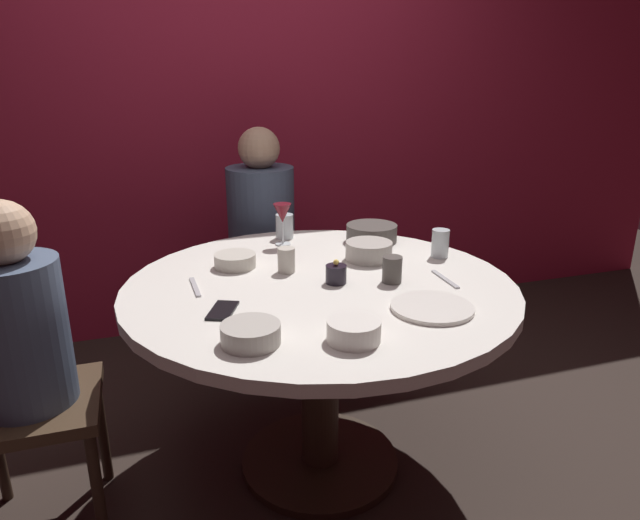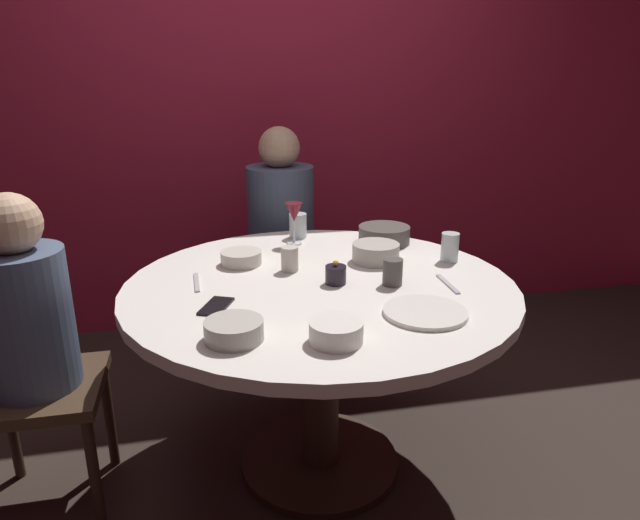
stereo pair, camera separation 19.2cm
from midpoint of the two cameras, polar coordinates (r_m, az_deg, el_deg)
name	(u,v)px [view 1 (the left image)]	position (r m, az deg, el deg)	size (l,w,h in m)	color
ground_plane	(320,463)	(2.32, -2.51, -19.99)	(8.00, 8.00, 0.00)	#2D231E
back_wall	(237,100)	(3.26, -10.16, 15.71)	(6.00, 0.10, 2.60)	maroon
dining_table	(320,322)	(2.00, -2.76, -6.40)	(1.35, 1.35, 0.76)	silver
seated_diner_left	(20,337)	(1.97, -30.71, -6.83)	(0.40, 0.40, 1.11)	#3F2D1E
seated_diner_back	(261,222)	(2.82, -7.92, 3.86)	(0.40, 0.40, 1.20)	#3F2D1E
candle_holder	(336,274)	(1.92, -1.21, -1.48)	(0.07, 0.07, 0.09)	black
wine_glass	(282,215)	(2.34, -6.19, 4.53)	(0.08, 0.08, 0.18)	silver
dinner_plate	(432,307)	(1.73, 8.23, -4.85)	(0.25, 0.25, 0.01)	silver
cell_phone	(223,310)	(1.75, -12.99, -5.08)	(0.07, 0.14, 0.01)	black
bowl_serving_large	(369,251)	(2.16, 2.46, 0.90)	(0.18, 0.18, 0.07)	#B2ADA3
bowl_salad_center	(235,260)	(2.12, -11.19, -0.09)	(0.15, 0.15, 0.05)	beige
bowl_small_white	(354,331)	(1.52, -0.18, -7.27)	(0.15, 0.15, 0.06)	silver
bowl_sauce_side	(372,233)	(2.40, 3.00, 2.72)	(0.22, 0.22, 0.07)	#4C4742
bowl_rice_portion	(251,334)	(1.53, -10.66, -7.47)	(0.16, 0.16, 0.06)	#B2ADA3
cup_near_candle	(440,243)	(2.22, 9.71, 1.64)	(0.07, 0.07, 0.11)	silver
cup_by_left_diner	(392,269)	(1.93, 4.53, -1.01)	(0.07, 0.07, 0.09)	#4C4742
cup_by_right_diner	(285,226)	(2.45, -5.86, 3.39)	(0.08, 0.08, 0.11)	silver
cup_center_front	(286,260)	(2.03, -6.13, -0.04)	(0.06, 0.06, 0.09)	beige
fork_near_plate	(195,287)	(1.96, -15.34, -2.71)	(0.02, 0.18, 0.01)	#B7B7BC
knife_near_plate	(445,279)	(1.99, 9.92, -1.97)	(0.02, 0.18, 0.01)	#B7B7BC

